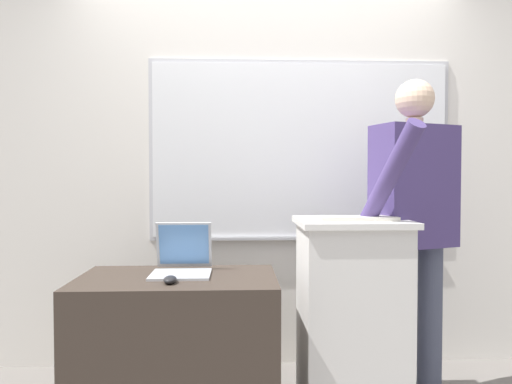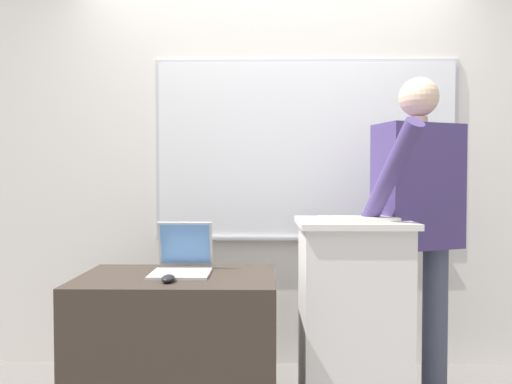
{
  "view_description": "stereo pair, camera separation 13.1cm",
  "coord_description": "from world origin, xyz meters",
  "px_view_note": "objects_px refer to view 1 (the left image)",
  "views": [
    {
      "loc": [
        -0.2,
        -1.93,
        1.23
      ],
      "look_at": [
        -0.1,
        0.41,
        1.16
      ],
      "focal_mm": 32.0,
      "sensor_mm": 36.0,
      "label": 1
    },
    {
      "loc": [
        -0.07,
        -1.93,
        1.23
      ],
      "look_at": [
        -0.1,
        0.41,
        1.16
      ],
      "focal_mm": 32.0,
      "sensor_mm": 36.0,
      "label": 2
    }
  ],
  "objects_px": {
    "person_presenter": "(414,217)",
    "side_desk": "(178,352)",
    "laptop": "(183,258)",
    "lectern_podium": "(351,318)",
    "wireless_keyboard": "(357,218)",
    "computer_mouse_by_laptop": "(170,280)"
  },
  "relations": [
    {
      "from": "person_presenter",
      "to": "side_desk",
      "type": "bearing_deg",
      "value": 167.11
    },
    {
      "from": "side_desk",
      "to": "laptop",
      "type": "distance_m",
      "value": 0.46
    },
    {
      "from": "lectern_podium",
      "to": "wireless_keyboard",
      "type": "height_order",
      "value": "wireless_keyboard"
    },
    {
      "from": "person_presenter",
      "to": "laptop",
      "type": "height_order",
      "value": "person_presenter"
    },
    {
      "from": "wireless_keyboard",
      "to": "laptop",
      "type": "bearing_deg",
      "value": 173.7
    },
    {
      "from": "side_desk",
      "to": "person_presenter",
      "type": "xyz_separation_m",
      "value": [
        1.24,
        0.15,
        0.65
      ]
    },
    {
      "from": "person_presenter",
      "to": "wireless_keyboard",
      "type": "bearing_deg",
      "value": -176.14
    },
    {
      "from": "side_desk",
      "to": "laptop",
      "type": "relative_size",
      "value": 3.15
    },
    {
      "from": "computer_mouse_by_laptop",
      "to": "lectern_podium",
      "type": "bearing_deg",
      "value": 12.89
    },
    {
      "from": "lectern_podium",
      "to": "wireless_keyboard",
      "type": "bearing_deg",
      "value": -78.16
    },
    {
      "from": "laptop",
      "to": "wireless_keyboard",
      "type": "bearing_deg",
      "value": -6.3
    },
    {
      "from": "wireless_keyboard",
      "to": "computer_mouse_by_laptop",
      "type": "xyz_separation_m",
      "value": [
        -0.91,
        -0.14,
        -0.27
      ]
    },
    {
      "from": "person_presenter",
      "to": "computer_mouse_by_laptop",
      "type": "bearing_deg",
      "value": 173.37
    },
    {
      "from": "side_desk",
      "to": "computer_mouse_by_laptop",
      "type": "relative_size",
      "value": 9.71
    },
    {
      "from": "person_presenter",
      "to": "wireless_keyboard",
      "type": "xyz_separation_m",
      "value": [
        -0.35,
        -0.15,
        0.01
      ]
    },
    {
      "from": "laptop",
      "to": "computer_mouse_by_laptop",
      "type": "bearing_deg",
      "value": -96.86
    },
    {
      "from": "lectern_podium",
      "to": "person_presenter",
      "type": "xyz_separation_m",
      "value": [
        0.36,
        0.09,
        0.51
      ]
    },
    {
      "from": "lectern_podium",
      "to": "person_presenter",
      "type": "height_order",
      "value": "person_presenter"
    },
    {
      "from": "wireless_keyboard",
      "to": "computer_mouse_by_laptop",
      "type": "relative_size",
      "value": 3.85
    },
    {
      "from": "side_desk",
      "to": "wireless_keyboard",
      "type": "bearing_deg",
      "value": 0.04
    },
    {
      "from": "side_desk",
      "to": "person_presenter",
      "type": "distance_m",
      "value": 1.41
    },
    {
      "from": "lectern_podium",
      "to": "laptop",
      "type": "xyz_separation_m",
      "value": [
        -0.86,
        0.04,
        0.31
      ]
    }
  ]
}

